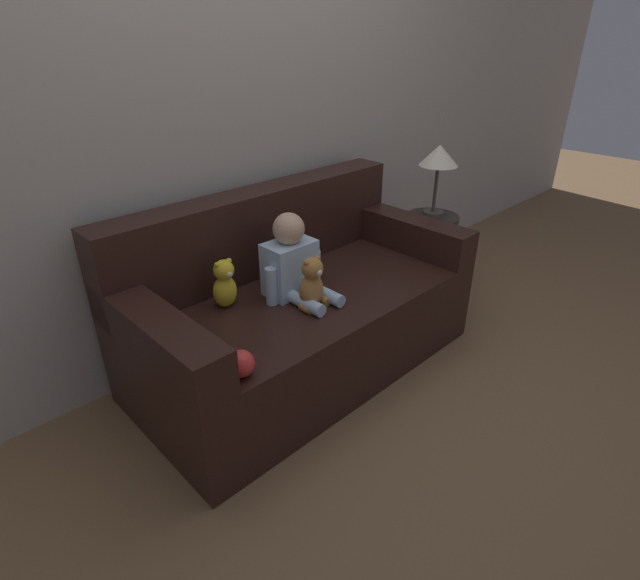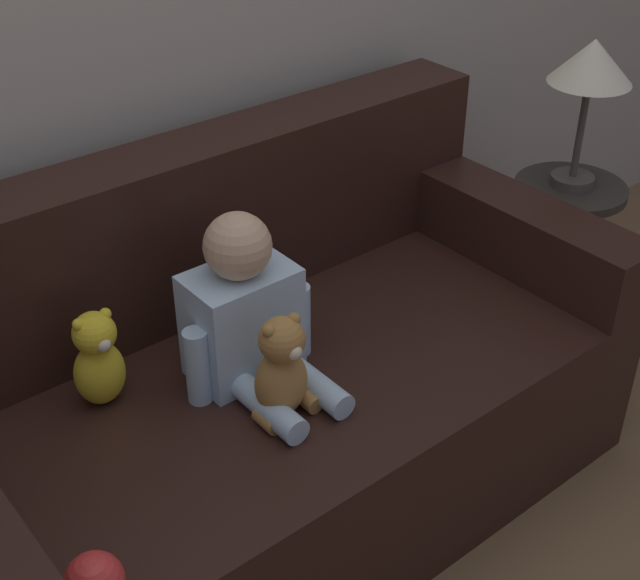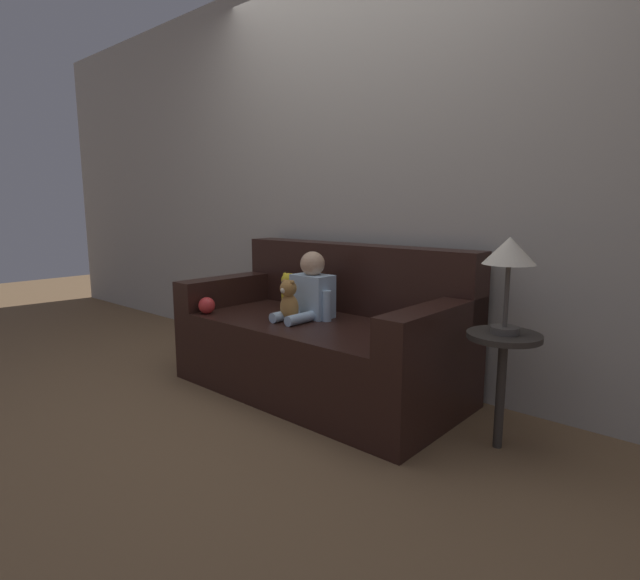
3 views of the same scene
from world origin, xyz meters
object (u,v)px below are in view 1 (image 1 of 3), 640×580
(person_baby, at_px, (292,263))
(teddy_bear_brown, at_px, (312,284))
(couch, at_px, (297,309))
(toy_ball, at_px, (241,364))
(plush_toy_side, at_px, (225,284))
(side_table, at_px, (436,185))

(person_baby, height_order, teddy_bear_brown, person_baby)
(person_baby, bearing_deg, couch, 34.80)
(couch, relative_size, toy_ball, 16.62)
(plush_toy_side, bearing_deg, person_baby, -21.07)
(couch, bearing_deg, plush_toy_side, 168.90)
(plush_toy_side, height_order, toy_ball, plush_toy_side)
(person_baby, height_order, side_table, side_table)
(toy_ball, height_order, side_table, side_table)
(couch, bearing_deg, person_baby, -145.20)
(toy_ball, distance_m, side_table, 1.71)
(teddy_bear_brown, height_order, side_table, side_table)
(couch, height_order, toy_ball, couch)
(couch, height_order, teddy_bear_brown, couch)
(couch, relative_size, teddy_bear_brown, 6.97)
(couch, bearing_deg, side_table, -1.48)
(person_baby, xyz_separation_m, toy_ball, (-0.54, -0.33, -0.10))
(side_table, bearing_deg, teddy_bear_brown, -171.62)
(toy_ball, bearing_deg, side_table, 11.92)
(teddy_bear_brown, bearing_deg, toy_ball, -160.56)
(teddy_bear_brown, relative_size, side_table, 0.25)
(couch, bearing_deg, toy_ball, -147.77)
(person_baby, height_order, toy_ball, person_baby)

